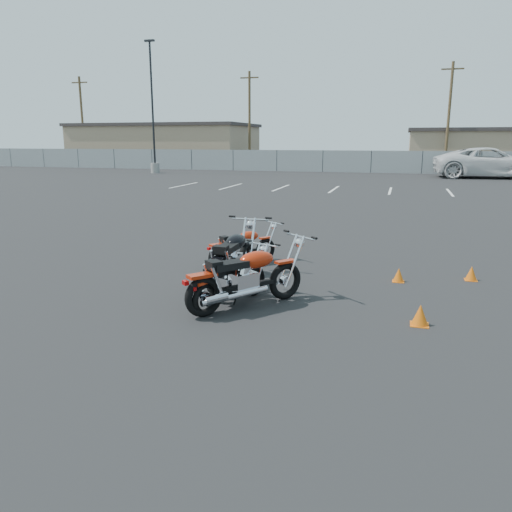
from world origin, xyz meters
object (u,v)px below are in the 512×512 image
(motorcycle_second_black, at_px, (233,258))
(motorcycle_third_red, at_px, (246,277))
(white_van, at_px, (491,154))
(motorcycle_rear_red, at_px, (231,280))
(motorcycle_front_red, at_px, (243,247))

(motorcycle_second_black, height_order, motorcycle_third_red, motorcycle_second_black)
(motorcycle_second_black, xyz_separation_m, white_van, (8.80, 30.69, 1.16))
(motorcycle_rear_red, xyz_separation_m, white_van, (8.47, 31.73, 1.27))
(motorcycle_front_red, relative_size, motorcycle_third_red, 0.81)
(motorcycle_rear_red, relative_size, white_van, 0.21)
(motorcycle_third_red, bearing_deg, motorcycle_second_black, 118.69)
(motorcycle_third_red, bearing_deg, motorcycle_rear_red, 165.22)
(motorcycle_front_red, distance_m, white_van, 30.52)
(motorcycle_second_black, relative_size, motorcycle_third_red, 1.16)
(motorcycle_second_black, xyz_separation_m, motorcycle_third_red, (0.61, -1.12, -0.02))
(motorcycle_front_red, height_order, white_van, white_van)
(white_van, bearing_deg, motorcycle_third_red, 162.15)
(motorcycle_front_red, relative_size, white_van, 0.19)
(motorcycle_front_red, bearing_deg, motorcycle_third_red, -71.02)
(motorcycle_rear_red, height_order, white_van, white_van)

